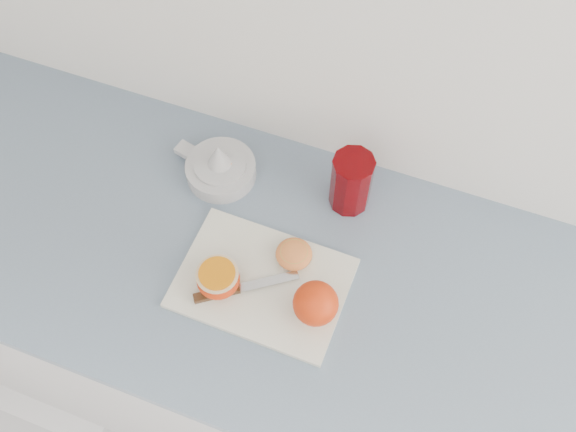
{
  "coord_description": "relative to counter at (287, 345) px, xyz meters",
  "views": [
    {
      "loc": [
        0.23,
        1.2,
        2.02
      ],
      "look_at": [
        0.02,
        1.78,
        0.96
      ],
      "focal_mm": 40.0,
      "sensor_mm": 36.0,
      "label": 1
    }
  ],
  "objects": [
    {
      "name": "citrus_juicer",
      "position": [
        -0.21,
        0.16,
        0.47
      ],
      "size": [
        0.19,
        0.15,
        0.1
      ],
      "color": "silver",
      "rests_on": "counter"
    },
    {
      "name": "counter",
      "position": [
        0.0,
        0.0,
        0.0
      ],
      "size": [
        2.29,
        0.64,
        0.89
      ],
      "color": "silver",
      "rests_on": "ground"
    },
    {
      "name": "red_tumbler",
      "position": [
        0.06,
        0.2,
        0.51
      ],
      "size": [
        0.08,
        0.08,
        0.14
      ],
      "color": "#5B0003",
      "rests_on": "counter"
    },
    {
      "name": "cutting_board",
      "position": [
        -0.03,
        -0.04,
        0.45
      ],
      "size": [
        0.32,
        0.23,
        0.01
      ],
      "primitive_type": "cube",
      "rotation": [
        0.0,
        0.0,
        -0.02
      ],
      "color": "silver",
      "rests_on": "counter"
    },
    {
      "name": "half_orange",
      "position": [
        -0.11,
        -0.08,
        0.48
      ],
      "size": [
        0.08,
        0.08,
        0.05
      ],
      "color": "#F23F12",
      "rests_on": "cutting_board"
    },
    {
      "name": "whole_orange",
      "position": [
        0.08,
        -0.07,
        0.5
      ],
      "size": [
        0.08,
        0.08,
        0.08
      ],
      "color": "#F23F12",
      "rests_on": "cutting_board"
    },
    {
      "name": "squeezed_shell",
      "position": [
        0.0,
        0.03,
        0.47
      ],
      "size": [
        0.07,
        0.07,
        0.03
      ],
      "color": "orange",
      "rests_on": "cutting_board"
    },
    {
      "name": "paring_knife",
      "position": [
        -0.09,
        -0.09,
        0.46
      ],
      "size": [
        0.18,
        0.13,
        0.01
      ],
      "color": "#4A2612",
      "rests_on": "cutting_board"
    }
  ]
}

